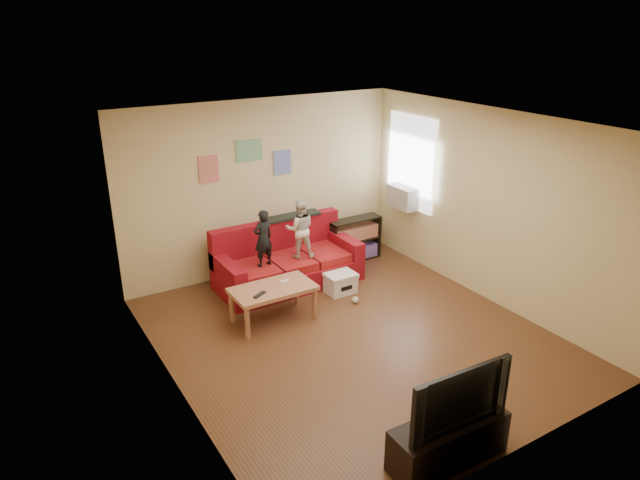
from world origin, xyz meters
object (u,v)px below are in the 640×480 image
coffee_table (273,292)px  television (453,394)px  child_a (263,238)px  child_b (300,229)px  sofa (286,263)px  file_box (341,283)px  bookshelf (354,242)px  tv_stand (448,441)px

coffee_table → television: bearing=-86.8°
child_a → child_b: 0.60m
sofa → file_box: bearing=-55.0°
file_box → sofa: bearing=125.0°
bookshelf → file_box: size_ratio=2.07×
bookshelf → tv_stand: 4.66m
coffee_table → tv_stand: coffee_table is taller
bookshelf → tv_stand: bearing=-114.1°
sofa → tv_stand: 4.13m
child_b → file_box: 0.99m
bookshelf → file_box: bearing=-133.8°
child_b → bookshelf: 1.39m
file_box → child_b: bearing=123.1°
child_a → tv_stand: child_a is taller
coffee_table → file_box: size_ratio=2.50×
bookshelf → television: bearing=-114.1°
child_b → bookshelf: size_ratio=0.98×
sofa → television: (-0.53, -4.09, 0.42)m
child_a → file_box: child_a is taller
bookshelf → child_a: bearing=-169.4°
sofa → television: bearing=-97.4°
child_a → tv_stand: (-0.08, -3.92, -0.66)m
file_box → television: bearing=-107.3°
child_a → child_b: bearing=171.7°
child_a → television: 3.92m
tv_stand → television: television is taller
coffee_table → bookshelf: (2.08, 1.12, -0.10)m
sofa → coffee_table: (-0.71, -0.95, 0.11)m
child_b → television: 3.98m
bookshelf → coffee_table: bearing=-151.7°
child_b → coffee_table: (-0.86, -0.78, -0.47)m
television → child_b: bearing=82.7°
coffee_table → file_box: (1.22, 0.23, -0.27)m
coffee_table → bookshelf: bearing=28.3°
sofa → file_box: sofa is taller
sofa → coffee_table: bearing=-126.7°
sofa → tv_stand: (-0.53, -4.09, -0.10)m
child_a → bookshelf: (1.82, 0.34, -0.55)m
child_b → child_a: bearing=23.6°
sofa → coffee_table: sofa is taller
coffee_table → bookshelf: bookshelf is taller
file_box → television: 3.57m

